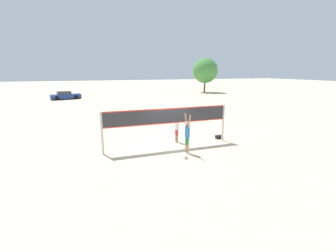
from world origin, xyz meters
The scene contains 8 objects.
ground_plane centered at (0.00, 0.00, 0.00)m, with size 200.00×200.00×0.00m, color beige.
volleyball_net centered at (0.00, 0.00, 1.67)m, with size 7.62×0.13×2.35m.
player_spiker centered at (0.65, -1.32, 1.17)m, with size 0.28×0.71×2.21m.
player_blocker centered at (0.83, 0.71, 1.07)m, with size 0.28×0.69×2.03m.
volleyball centered at (0.27, -2.04, 0.11)m, with size 0.23×0.23×0.23m.
gear_bag centered at (3.82, 0.48, 0.11)m, with size 0.47×0.29×0.23m.
parked_car_near centered at (-7.88, 27.47, 0.58)m, with size 4.77×2.70×1.27m.
tree_left_cluster centered at (19.06, 30.99, 4.50)m, with size 5.18×5.18×7.10m.
Camera 1 is at (-4.22, -12.08, 4.44)m, focal length 24.00 mm.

